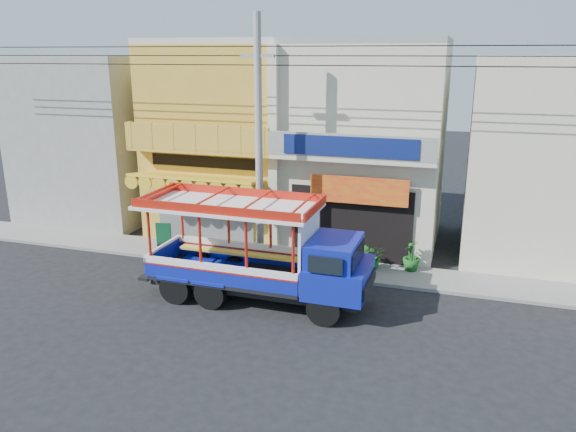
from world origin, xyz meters
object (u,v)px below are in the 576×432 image
object	(u,v)px
songthaew_truck	(272,255)
utility_pole	(263,133)
potted_plant_a	(374,256)
green_sign	(164,236)
potted_plant_c	(412,255)
potted_plant_b	(363,259)

from	to	relation	value
songthaew_truck	utility_pole	bearing A→B (deg)	114.97
potted_plant_a	songthaew_truck	bearing A→B (deg)	-146.43
songthaew_truck	potted_plant_a	size ratio (longest dim) A/B	8.02
songthaew_truck	green_sign	world-z (taller)	songthaew_truck
utility_pole	songthaew_truck	bearing A→B (deg)	-65.03
green_sign	potted_plant_c	xyz separation A→B (m)	(9.89, 0.31, 0.16)
utility_pole	potted_plant_b	bearing A→B (deg)	9.45
green_sign	potted_plant_b	bearing A→B (deg)	-2.42
utility_pole	green_sign	size ratio (longest dim) A/B	29.21
songthaew_truck	potted_plant_c	size ratio (longest dim) A/B	6.54
utility_pole	green_sign	distance (m)	6.58
utility_pole	songthaew_truck	distance (m)	4.48
songthaew_truck	potted_plant_b	bearing A→B (deg)	54.38
green_sign	potted_plant_a	size ratio (longest dim) A/B	1.05
potted_plant_c	green_sign	bearing A→B (deg)	-67.75
utility_pole	potted_plant_b	distance (m)	5.72
utility_pole	potted_plant_c	distance (m)	6.89
green_sign	potted_plant_a	world-z (taller)	green_sign
utility_pole	potted_plant_c	size ratio (longest dim) A/B	25.01
green_sign	potted_plant_c	world-z (taller)	potted_plant_c
potted_plant_a	potted_plant_b	bearing A→B (deg)	-146.53
utility_pole	songthaew_truck	world-z (taller)	utility_pole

